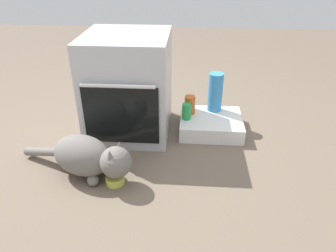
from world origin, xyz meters
TOP-DOWN VIEW (x-y plane):
  - ground at (0.00, 0.00)m, footprint 8.00×8.00m
  - oven at (-0.02, 0.46)m, footprint 0.58×0.64m
  - pantry_cabinet at (0.59, 0.48)m, footprint 0.46×0.40m
  - food_bowl at (-0.01, -0.19)m, footprint 0.11×0.11m
  - cat at (-0.17, -0.13)m, footprint 0.77×0.37m
  - water_bottle at (0.62, 0.61)m, footprint 0.11×0.11m
  - soda_can at (0.40, 0.45)m, footprint 0.07×0.07m
  - sauce_jar at (0.42, 0.54)m, footprint 0.08×0.08m

SIDE VIEW (x-z plane):
  - ground at x=0.00m, z-range 0.00..0.00m
  - food_bowl at x=-0.01m, z-range -0.01..0.06m
  - pantry_cabinet at x=0.59m, z-range 0.00..0.11m
  - cat at x=-0.17m, z-range 0.01..0.28m
  - soda_can at x=0.40m, z-range 0.11..0.23m
  - sauce_jar at x=0.42m, z-range 0.11..0.25m
  - water_bottle at x=0.62m, z-range 0.11..0.41m
  - oven at x=-0.02m, z-range 0.00..0.73m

